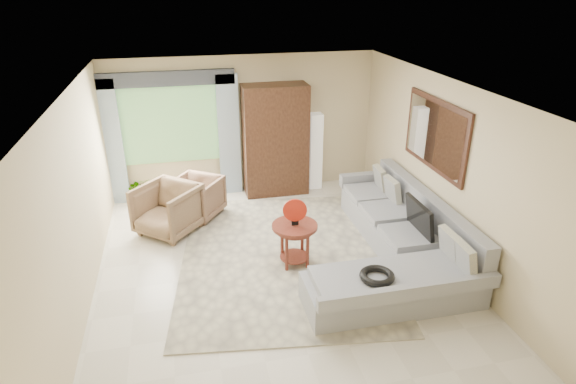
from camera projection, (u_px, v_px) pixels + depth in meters
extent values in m
plane|color=silver|center=(277.00, 269.00, 6.94)|extent=(6.00, 6.00, 0.00)
cube|color=beige|center=(283.00, 255.00, 7.29)|extent=(3.52, 4.37, 0.02)
cube|color=gray|center=(392.00, 227.00, 7.71)|extent=(0.90, 2.40, 0.40)
cube|color=gray|center=(393.00, 290.00, 6.15)|extent=(2.30, 0.80, 0.40)
cube|color=gray|center=(427.00, 210.00, 7.25)|extent=(0.20, 3.20, 0.50)
cube|color=gray|center=(364.00, 179.00, 8.73)|extent=(0.90, 0.16, 0.22)
cube|color=gray|center=(411.00, 292.00, 5.63)|extent=(2.30, 0.10, 0.18)
cube|color=black|center=(419.00, 217.00, 6.87)|extent=(0.14, 0.74, 0.48)
torus|color=black|center=(377.00, 276.00, 5.84)|extent=(0.43, 0.43, 0.09)
cylinder|color=#551F16|center=(295.00, 226.00, 6.82)|extent=(0.65, 0.65, 0.04)
cylinder|color=#551F16|center=(295.00, 247.00, 6.95)|extent=(0.43, 0.43, 0.59)
cylinder|color=#AF2211|center=(295.00, 210.00, 6.71)|extent=(0.34, 0.10, 0.34)
imported|color=brown|center=(168.00, 210.00, 7.80)|extent=(1.25, 1.26, 0.82)
imported|color=#826246|center=(197.00, 197.00, 8.36)|extent=(1.07, 1.08, 0.71)
imported|color=#999999|center=(139.00, 190.00, 8.93)|extent=(0.53, 0.50, 0.48)
cube|color=black|center=(275.00, 140.00, 9.04)|extent=(1.20, 0.55, 2.10)
cube|color=silver|center=(315.00, 151.00, 9.38)|extent=(0.24, 0.24, 1.50)
cube|color=#669E59|center=(170.00, 125.00, 8.74)|extent=(1.80, 0.04, 1.40)
cube|color=#9EB7CC|center=(111.00, 144.00, 8.54)|extent=(0.40, 0.08, 2.30)
cube|color=#9EB7CC|center=(229.00, 136.00, 8.97)|extent=(0.40, 0.08, 2.30)
cube|color=#1E232D|center=(165.00, 79.00, 8.33)|extent=(2.40, 0.12, 0.26)
cube|color=black|center=(435.00, 135.00, 7.04)|extent=(0.04, 1.70, 1.05)
cube|color=white|center=(434.00, 135.00, 7.04)|extent=(0.02, 1.54, 0.90)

